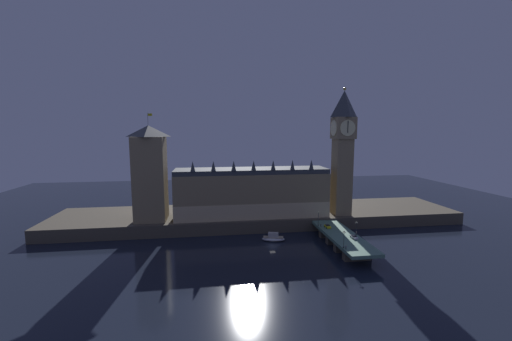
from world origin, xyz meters
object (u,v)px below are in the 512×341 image
at_px(street_lamp_near, 344,237).
at_px(street_lamp_mid, 356,226).
at_px(pedestrian_near_rail, 346,247).
at_px(boat_upstream, 273,238).
at_px(street_lamp_far, 318,217).
at_px(car_southbound_lead, 354,237).
at_px(pedestrian_far_rail, 321,225).
at_px(victoria_tower, 150,173).
at_px(pedestrian_mid_walk, 356,233).
at_px(car_northbound_lead, 328,226).
at_px(clock_tower, 343,148).

height_order(street_lamp_near, street_lamp_mid, street_lamp_near).
relative_size(pedestrian_near_rail, boat_upstream, 0.16).
xyz_separation_m(pedestrian_near_rail, street_lamp_far, (-0.40, 30.73, 3.50)).
relative_size(street_lamp_near, boat_upstream, 0.63).
relative_size(car_southbound_lead, pedestrian_far_rail, 2.62).
height_order(pedestrian_near_rail, street_lamp_mid, street_lamp_mid).
distance_m(pedestrian_near_rail, street_lamp_far, 30.93).
relative_size(victoria_tower, car_southbound_lead, 12.39).
bearing_deg(car_southbound_lead, boat_upstream, 152.53).
relative_size(pedestrian_mid_walk, boat_upstream, 0.16).
distance_m(car_northbound_lead, street_lamp_near, 26.16).
height_order(car_northbound_lead, street_lamp_mid, street_lamp_mid).
distance_m(car_southbound_lead, street_lamp_far, 21.77).
bearing_deg(boat_upstream, clock_tower, 25.14).
height_order(car_northbound_lead, pedestrian_near_rail, pedestrian_near_rail).
bearing_deg(victoria_tower, pedestrian_mid_walk, -20.65).
relative_size(street_lamp_far, boat_upstream, 0.64).
bearing_deg(street_lamp_far, car_northbound_lead, -48.83).
height_order(victoria_tower, street_lamp_near, victoria_tower).
xyz_separation_m(victoria_tower, car_northbound_lead, (84.18, -23.01, -23.88)).
bearing_deg(car_southbound_lead, street_lamp_mid, 55.33).
xyz_separation_m(street_lamp_near, boat_upstream, (-22.68, 26.47, -8.38)).
xyz_separation_m(clock_tower, street_lamp_near, (-18.13, -45.62, -31.92)).
distance_m(pedestrian_near_rail, street_lamp_near, 3.67).
bearing_deg(street_lamp_far, clock_tower, 41.76).
distance_m(car_northbound_lead, car_southbound_lead, 16.72).
relative_size(car_northbound_lead, pedestrian_far_rail, 2.57).
relative_size(pedestrian_far_rail, street_lamp_far, 0.23).
distance_m(car_northbound_lead, street_lamp_mid, 14.51).
height_order(clock_tower, street_lamp_mid, clock_tower).
bearing_deg(victoria_tower, street_lamp_mid, -20.04).
distance_m(car_northbound_lead, pedestrian_near_rail, 27.14).
relative_size(car_southbound_lead, street_lamp_near, 0.62).
height_order(pedestrian_near_rail, pedestrian_far_rail, pedestrian_near_rail).
relative_size(clock_tower, victoria_tower, 1.25).
height_order(pedestrian_near_rail, street_lamp_far, street_lamp_far).
relative_size(street_lamp_mid, boat_upstream, 0.53).
xyz_separation_m(pedestrian_far_rail, street_lamp_far, (-0.40, 2.52, 3.56)).
bearing_deg(clock_tower, car_southbound_lead, -104.36).
height_order(street_lamp_near, street_lamp_far, street_lamp_far).
height_order(pedestrian_mid_walk, pedestrian_far_rail, pedestrian_mid_walk).
relative_size(clock_tower, pedestrian_near_rail, 38.32).
bearing_deg(car_southbound_lead, pedestrian_mid_walk, 52.50).
relative_size(street_lamp_mid, street_lamp_far, 0.83).
bearing_deg(car_northbound_lead, victoria_tower, 164.71).
bearing_deg(clock_tower, victoria_tower, 178.21).
xyz_separation_m(car_southbound_lead, pedestrian_mid_walk, (2.87, 3.74, 0.32)).
distance_m(car_southbound_lead, street_lamp_near, 13.96).
bearing_deg(street_lamp_mid, pedestrian_mid_walk, -112.06).
xyz_separation_m(victoria_tower, street_lamp_near, (80.91, -48.71, -20.25)).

